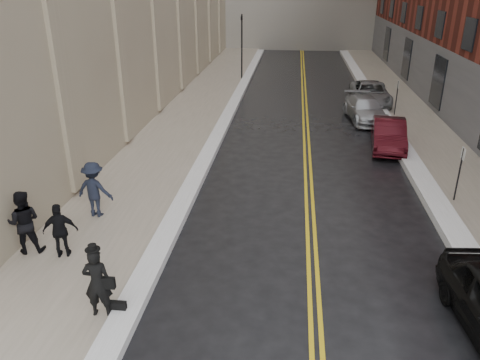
% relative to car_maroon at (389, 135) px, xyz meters
% --- Properties ---
extents(ground, '(160.00, 160.00, 0.00)m').
position_rel_car_maroon_xyz_m(ground, '(-6.48, -14.08, -0.72)').
color(ground, black).
rests_on(ground, ground).
extents(sidewalk_left, '(4.00, 64.00, 0.15)m').
position_rel_car_maroon_xyz_m(sidewalk_left, '(-10.98, 1.92, -0.64)').
color(sidewalk_left, gray).
rests_on(sidewalk_left, ground).
extents(sidewalk_right, '(3.00, 64.00, 0.15)m').
position_rel_car_maroon_xyz_m(sidewalk_right, '(2.52, 1.92, -0.64)').
color(sidewalk_right, gray).
rests_on(sidewalk_right, ground).
extents(lane_stripe_a, '(0.12, 64.00, 0.01)m').
position_rel_car_maroon_xyz_m(lane_stripe_a, '(-4.10, 1.92, -0.72)').
color(lane_stripe_a, gold).
rests_on(lane_stripe_a, ground).
extents(lane_stripe_b, '(0.12, 64.00, 0.01)m').
position_rel_car_maroon_xyz_m(lane_stripe_b, '(-3.86, 1.92, -0.72)').
color(lane_stripe_b, gold).
rests_on(lane_stripe_b, ground).
extents(snow_ridge_left, '(0.70, 60.80, 0.26)m').
position_rel_car_maroon_xyz_m(snow_ridge_left, '(-8.68, 1.92, -0.59)').
color(snow_ridge_left, white).
rests_on(snow_ridge_left, ground).
extents(snow_ridge_right, '(0.85, 60.80, 0.30)m').
position_rel_car_maroon_xyz_m(snow_ridge_right, '(0.67, 1.92, -0.57)').
color(snow_ridge_right, white).
rests_on(snow_ridge_right, ground).
extents(traffic_signal, '(0.18, 0.15, 5.20)m').
position_rel_car_maroon_xyz_m(traffic_signal, '(-9.08, 15.92, 2.36)').
color(traffic_signal, black).
rests_on(traffic_signal, ground).
extents(parking_sign_near, '(0.06, 0.35, 2.23)m').
position_rel_car_maroon_xyz_m(parking_sign_near, '(1.42, -6.08, 0.64)').
color(parking_sign_near, black).
rests_on(parking_sign_near, ground).
extents(parking_sign_far, '(0.06, 0.35, 2.23)m').
position_rel_car_maroon_xyz_m(parking_sign_far, '(1.42, 5.92, 0.64)').
color(parking_sign_far, black).
rests_on(parking_sign_far, ground).
extents(car_maroon, '(2.03, 4.52, 1.44)m').
position_rel_car_maroon_xyz_m(car_maroon, '(0.00, 0.00, 0.00)').
color(car_maroon, '#3F0B12').
rests_on(car_maroon, ground).
extents(car_silver_near, '(2.46, 4.89, 1.36)m').
position_rel_car_maroon_xyz_m(car_silver_near, '(-0.51, 5.01, -0.04)').
color(car_silver_near, '#A6A8AE').
rests_on(car_silver_near, ground).
extents(car_silver_far, '(2.55, 5.35, 1.47)m').
position_rel_car_maroon_xyz_m(car_silver_far, '(0.32, 8.93, 0.02)').
color(car_silver_far, gray).
rests_on(car_silver_far, ground).
extents(pedestrian_main, '(0.73, 0.53, 1.86)m').
position_rel_car_maroon_xyz_m(pedestrian_main, '(-9.28, -13.87, 0.36)').
color(pedestrian_main, black).
rests_on(pedestrian_main, sidewalk_left).
extents(pedestrian_a, '(1.15, 1.01, 2.00)m').
position_rel_car_maroon_xyz_m(pedestrian_a, '(-12.61, -11.30, 0.43)').
color(pedestrian_a, black).
rests_on(pedestrian_a, sidewalk_left).
extents(pedestrian_b, '(1.36, 0.89, 1.99)m').
position_rel_car_maroon_xyz_m(pedestrian_b, '(-11.45, -8.80, 0.42)').
color(pedestrian_b, black).
rests_on(pedestrian_b, sidewalk_left).
extents(pedestrian_c, '(1.08, 0.68, 1.71)m').
position_rel_car_maroon_xyz_m(pedestrian_c, '(-11.42, -11.43, 0.29)').
color(pedestrian_c, black).
rests_on(pedestrian_c, sidewalk_left).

